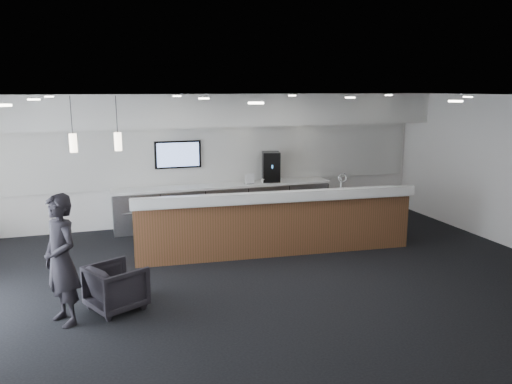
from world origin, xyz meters
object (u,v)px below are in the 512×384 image
object	(u,v)px
service_counter	(274,223)
lounge_guest	(61,260)
armchair	(116,287)
coffee_machine	(271,167)

from	to	relation	value
service_counter	lounge_guest	distance (m)	4.24
service_counter	armchair	bearing A→B (deg)	-145.53
lounge_guest	service_counter	bearing A→B (deg)	88.21
coffee_machine	lounge_guest	bearing A→B (deg)	-122.81
lounge_guest	coffee_machine	bearing A→B (deg)	103.73
armchair	lounge_guest	world-z (taller)	lounge_guest
coffee_machine	lounge_guest	size ratio (longest dim) A/B	0.40
service_counter	coffee_machine	bearing A→B (deg)	76.64
service_counter	coffee_machine	distance (m)	2.47
lounge_guest	armchair	bearing A→B (deg)	78.68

